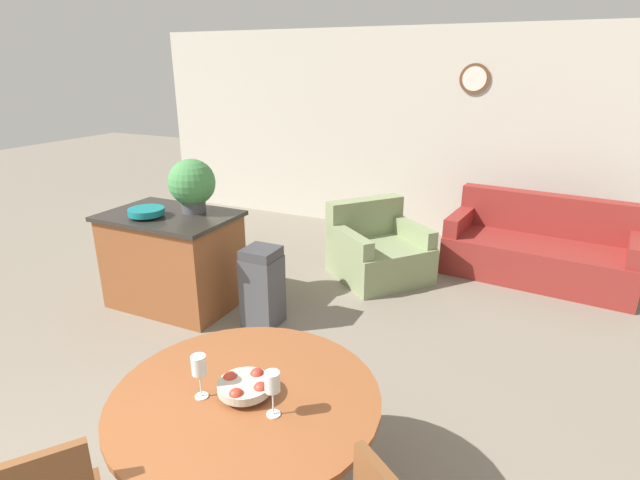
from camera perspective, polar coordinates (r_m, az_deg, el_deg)
name	(u,v)px	position (r m, az deg, el deg)	size (l,w,h in m)	color
wall_back	(415,134)	(6.93, 10.84, 11.78)	(8.00, 0.09, 2.70)	beige
dining_table	(247,425)	(2.61, -8.33, -20.17)	(1.29, 1.29, 0.77)	brown
fruit_bowl	(245,386)	(2.47, -8.54, -16.16)	(0.26, 0.26, 0.09)	#B7B29E
wine_glass_left	(199,367)	(2.44, -13.66, -13.90)	(0.07, 0.07, 0.22)	silver
wine_glass_right	(272,384)	(2.28, -5.47, -16.03)	(0.07, 0.07, 0.22)	silver
kitchen_island	(173,259)	(5.02, -16.41, -2.14)	(1.22, 0.83, 0.92)	brown
teal_bowl	(146,212)	(4.82, -19.23, 3.08)	(0.32, 0.32, 0.08)	#147A7F
potted_plant	(192,184)	(4.81, -14.42, 6.22)	(0.44, 0.44, 0.50)	#4C4C51
trash_bin	(262,287)	(4.51, -6.60, -5.36)	(0.30, 0.31, 0.73)	#47474C
couch	(540,251)	(6.01, 23.81, -1.16)	(2.01, 1.08, 0.87)	maroon
armchair	(378,252)	(5.55, 6.59, -1.37)	(1.26, 1.26, 0.81)	gray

